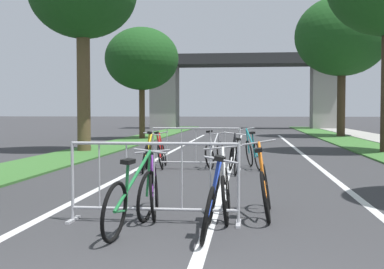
% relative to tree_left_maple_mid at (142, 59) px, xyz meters
% --- Properties ---
extents(grass_verge_left, '(2.03, 49.67, 0.05)m').
position_rel_tree_left_maple_mid_xyz_m(grass_verge_left, '(-0.11, -2.98, -4.15)').
color(grass_verge_left, '#386B2D').
rests_on(grass_verge_left, ground).
extents(grass_verge_right, '(2.03, 49.67, 0.05)m').
position_rel_tree_left_maple_mid_xyz_m(grass_verge_right, '(10.26, -2.98, -4.15)').
color(grass_verge_right, '#386B2D').
rests_on(grass_verge_right, ground).
extents(lane_stripe_center, '(0.14, 28.74, 0.01)m').
position_rel_tree_left_maple_mid_xyz_m(lane_stripe_center, '(5.08, -8.93, -4.17)').
color(lane_stripe_center, silver).
rests_on(lane_stripe_center, ground).
extents(lane_stripe_right_lane, '(0.14, 28.74, 0.01)m').
position_rel_tree_left_maple_mid_xyz_m(lane_stripe_right_lane, '(7.37, -8.93, -4.17)').
color(lane_stripe_right_lane, silver).
rests_on(lane_stripe_right_lane, ground).
extents(lane_stripe_left_lane, '(0.14, 28.74, 0.01)m').
position_rel_tree_left_maple_mid_xyz_m(lane_stripe_left_lane, '(2.78, -8.93, -4.17)').
color(lane_stripe_left_lane, silver).
rests_on(lane_stripe_left_lane, ground).
extents(overpass_bridge, '(17.07, 3.66, 6.23)m').
position_rel_tree_left_maple_mid_xyz_m(overpass_bridge, '(5.08, 17.75, 0.01)').
color(overpass_bridge, '#2D2D30').
rests_on(overpass_bridge, ground).
extents(tree_left_maple_mid, '(3.82, 3.82, 5.82)m').
position_rel_tree_left_maple_mid_xyz_m(tree_left_maple_mid, '(0.00, 0.00, 0.00)').
color(tree_left_maple_mid, '#4C3823').
rests_on(tree_left_maple_mid, ground).
extents(tree_right_oak_near, '(5.32, 5.32, 7.99)m').
position_rel_tree_left_maple_mid_xyz_m(tree_right_oak_near, '(10.78, 3.74, 1.53)').
color(tree_right_oak_near, '#3D2D1E').
rests_on(tree_right_oak_near, ground).
extents(crowd_barrier_nearest, '(2.23, 0.44, 1.05)m').
position_rel_tree_left_maple_mid_xyz_m(crowd_barrier_nearest, '(4.35, -20.06, -3.66)').
color(crowd_barrier_nearest, '#ADADB2').
rests_on(crowd_barrier_nearest, ground).
extents(crowd_barrier_second, '(2.23, 0.44, 1.05)m').
position_rel_tree_left_maple_mid_xyz_m(crowd_barrier_second, '(4.25, -13.84, -3.66)').
color(crowd_barrier_second, '#ADADB2').
rests_on(crowd_barrier_second, ground).
extents(bicycle_blue_0, '(0.43, 1.71, 0.95)m').
position_rel_tree_left_maple_mid_xyz_m(bicycle_blue_0, '(5.13, -20.59, -3.82)').
color(bicycle_blue_0, black).
rests_on(bicycle_blue_0, ground).
extents(bicycle_orange_1, '(0.49, 1.66, 1.04)m').
position_rel_tree_left_maple_mid_xyz_m(bicycle_orange_1, '(5.79, -19.47, -3.80)').
color(bicycle_orange_1, black).
rests_on(bicycle_orange_1, ground).
extents(bicycle_green_2, '(0.52, 1.77, 0.97)m').
position_rel_tree_left_maple_mid_xyz_m(bicycle_green_2, '(4.18, -20.60, -3.80)').
color(bicycle_green_2, black).
rests_on(bicycle_green_2, ground).
extents(bicycle_purple_3, '(0.54, 1.69, 0.92)m').
position_rel_tree_left_maple_mid_xyz_m(bicycle_purple_3, '(4.24, -19.50, -3.81)').
color(bicycle_purple_3, black).
rests_on(bicycle_purple_3, ground).
extents(bicycle_white_4, '(0.55, 1.62, 0.97)m').
position_rel_tree_left_maple_mid_xyz_m(bicycle_white_4, '(5.25, -19.65, -3.82)').
color(bicycle_white_4, black).
rests_on(bicycle_white_4, ground).
extents(bicycle_yellow_5, '(0.42, 1.70, 0.98)m').
position_rel_tree_left_maple_mid_xyz_m(bicycle_yellow_5, '(3.12, -14.38, -3.80)').
color(bicycle_yellow_5, black).
rests_on(bicycle_yellow_5, ground).
extents(bicycle_silver_6, '(0.53, 1.65, 0.97)m').
position_rel_tree_left_maple_mid_xyz_m(bicycle_silver_6, '(4.69, -13.26, -3.81)').
color(bicycle_silver_6, black).
rests_on(bicycle_silver_6, ground).
extents(bicycle_black_7, '(0.54, 1.70, 0.95)m').
position_rel_tree_left_maple_mid_xyz_m(bicycle_black_7, '(5.22, -14.38, -3.81)').
color(bicycle_black_7, black).
rests_on(bicycle_black_7, ground).
extents(bicycle_teal_8, '(0.64, 1.65, 1.04)m').
position_rel_tree_left_maple_mid_xyz_m(bicycle_teal_8, '(5.66, -13.46, -3.79)').
color(bicycle_teal_8, black).
rests_on(bicycle_teal_8, ground).
extents(bicycle_red_9, '(0.52, 1.61, 0.94)m').
position_rel_tree_left_maple_mid_xyz_m(bicycle_red_9, '(3.33, -13.50, -3.81)').
color(bicycle_red_9, black).
rests_on(bicycle_red_9, ground).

